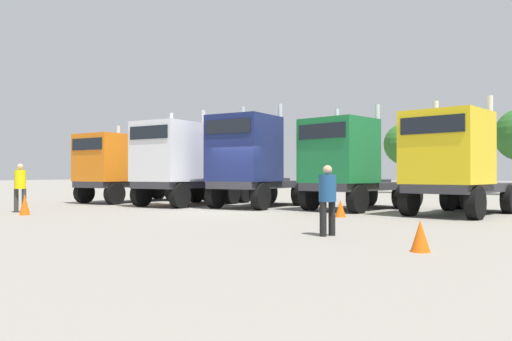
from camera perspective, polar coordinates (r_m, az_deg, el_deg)
ground at (r=19.29m, az=-3.32°, el=-4.66°), size 200.00×200.00×0.00m
semi_truck_orange at (r=26.42m, az=-15.04°, el=0.36°), size 3.02×6.52×3.97m
semi_truck_white at (r=23.09m, az=-8.77°, el=0.82°), size 2.84×6.28×4.30m
semi_truck_navy at (r=21.64m, az=-0.54°, el=1.15°), size 2.74×5.93×4.45m
semi_truck_green at (r=20.37m, az=10.21°, el=0.75°), size 3.84×6.06×4.15m
semi_truck_yellow at (r=18.74m, az=21.23°, el=0.93°), size 3.77×6.21×4.12m
visitor_in_hivis at (r=20.99m, az=-24.87°, el=-1.38°), size 0.56×0.56×1.82m
visitor_with_camera at (r=11.89m, az=8.00°, el=-2.75°), size 0.53×0.53×1.63m
traffic_cone_near at (r=9.89m, az=17.90°, el=-6.98°), size 0.36×0.36×0.59m
traffic_cone_mid at (r=17.20m, az=9.43°, el=-4.20°), size 0.36×0.36×0.58m
traffic_cone_far at (r=19.56m, az=-24.45°, el=-3.50°), size 0.36×0.36×0.72m
oak_far_left at (r=39.54m, az=-1.90°, el=2.40°), size 3.23×3.23×5.01m
oak_far_centre at (r=40.52m, az=16.31°, el=2.83°), size 3.17×3.17×5.32m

